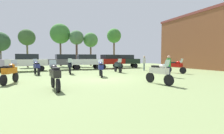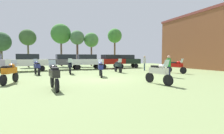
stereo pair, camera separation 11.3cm
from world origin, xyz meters
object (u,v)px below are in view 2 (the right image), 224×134
motorcycle_4 (159,72)px  car_6 (87,61)px  motorcycle_3 (54,75)px  person_2 (144,62)px  tree_5 (61,34)px  motorcycle_8 (70,66)px  car_1 (66,61)px  motorcycle_12 (101,68)px  tree_2 (1,42)px  person_1 (169,64)px  tree_3 (115,36)px  motorcycle_7 (37,67)px  car_2 (126,60)px  motorcycle_1 (176,66)px  tree_7 (77,38)px  motorcycle_10 (10,72)px  tree_4 (28,38)px  motorcycle_2 (118,66)px  car_3 (28,61)px  tree_1 (91,40)px  car_5 (110,60)px

motorcycle_4 → car_6: 13.94m
motorcycle_3 → person_2: person_2 is taller
person_2 → tree_5: size_ratio=0.23×
motorcycle_8 → car_1: size_ratio=0.49×
motorcycle_12 → tree_2: 21.46m
person_1 → tree_3: 21.24m
motorcycle_7 → car_1: bearing=47.1°
car_2 → tree_2: (-18.32, 8.16, 2.93)m
car_2 → motorcycle_1: bearing=-165.3°
motorcycle_4 → car_6: size_ratio=0.48×
motorcycle_3 → tree_7: (4.57, 21.51, 4.39)m
motorcycle_10 → tree_4: size_ratio=0.33×
motorcycle_3 → motorcycle_7: motorcycle_3 is taller
car_2 → tree_4: tree_4 is taller
car_6 → person_1: bearing=-160.8°
tree_2 → tree_7: bearing=-4.0°
motorcycle_1 → tree_4: bearing=-63.9°
motorcycle_1 → motorcycle_10: 14.42m
motorcycle_10 → tree_3: tree_3 is taller
motorcycle_12 → person_1: bearing=-11.2°
person_1 → tree_4: 23.56m
motorcycle_1 → car_1: (-10.06, 9.09, 0.44)m
tree_3 → person_2: bearing=-97.0°
motorcycle_1 → motorcycle_2: (-5.16, 2.99, -0.01)m
motorcycle_1 → tree_5: size_ratio=0.28×
motorcycle_8 → tree_3: tree_3 is taller
car_2 → tree_2: 20.27m
motorcycle_7 → tree_5: size_ratio=0.29×
tree_3 → tree_5: (-10.52, 0.14, -0.08)m
motorcycle_3 → tree_5: bearing=78.3°
motorcycle_7 → car_3: size_ratio=0.49×
motorcycle_3 → motorcycle_4: 5.93m
motorcycle_4 → motorcycle_8: 9.44m
motorcycle_4 → motorcycle_10: motorcycle_4 is taller
tree_4 → motorcycle_10: bearing=-86.9°
motorcycle_3 → motorcycle_12: (3.78, 4.40, -0.01)m
motorcycle_3 → motorcycle_4: motorcycle_3 is taller
car_2 → car_3: 13.53m
tree_5 → motorcycle_12: bearing=-83.8°
car_2 → tree_2: bearing=74.8°
motorcycle_12 → person_1: (5.12, -2.29, 0.32)m
person_2 → tree_4: 19.78m
motorcycle_4 → car_3: 15.71m
motorcycle_3 → car_6: bearing=64.1°
tree_1 → tree_2: size_ratio=1.10×
motorcycle_2 → motorcycle_4: 8.05m
motorcycle_12 → tree_1: bearing=91.5°
motorcycle_1 → tree_2: (-19.34, 17.89, 3.37)m
car_3 → person_2: (13.22, -4.19, -0.11)m
car_5 → tree_3: bearing=-35.9°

